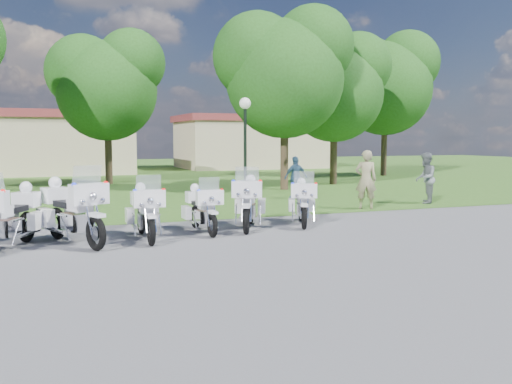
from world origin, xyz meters
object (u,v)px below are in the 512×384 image
object	(u,v)px
motorcycle_3	(145,211)
motorcycle_5	(249,202)
motorcycle_2	(72,210)
motorcycle_4	(202,208)
motorcycle_6	(302,201)
bystander_a	(366,180)
bystander_b	(425,178)
motorcycle_1	(9,216)
bystander_c	(296,178)
lamp_post	(245,122)

from	to	relation	value
motorcycle_3	motorcycle_5	xyz separation A→B (m)	(2.83, 0.64, 0.04)
motorcycle_2	motorcycle_3	xyz separation A→B (m)	(1.63, 0.07, -0.10)
motorcycle_4	motorcycle_6	world-z (taller)	motorcycle_6
bystander_a	bystander_b	world-z (taller)	bystander_a
motorcycle_6	motorcycle_1	bearing A→B (deg)	30.00
motorcycle_2	bystander_c	distance (m)	11.00
motorcycle_4	motorcycle_3	bearing A→B (deg)	15.74
motorcycle_2	bystander_a	size ratio (longest dim) A/B	1.29
motorcycle_1	bystander_a	size ratio (longest dim) A/B	1.19
motorcycle_4	bystander_b	distance (m)	9.67
motorcycle_1	bystander_a	world-z (taller)	bystander_a
motorcycle_3	motorcycle_6	world-z (taller)	motorcycle_3
motorcycle_1	bystander_b	world-z (taller)	bystander_b
motorcycle_1	motorcycle_4	world-z (taller)	motorcycle_1
motorcycle_1	bystander_b	bearing A→B (deg)	-139.57
motorcycle_4	motorcycle_6	distance (m)	2.94
motorcycle_4	bystander_b	size ratio (longest dim) A/B	1.16
motorcycle_5	bystander_a	xyz separation A→B (m)	(4.99, 2.36, 0.28)
motorcycle_3	motorcycle_6	distance (m)	4.49
motorcycle_4	bystander_c	xyz separation A→B (m)	(5.50, 6.31, 0.22)
motorcycle_2	bystander_b	size ratio (longest dim) A/B	1.37
motorcycle_4	motorcycle_5	world-z (taller)	motorcycle_5
bystander_a	bystander_c	world-z (taller)	bystander_a
motorcycle_5	motorcycle_3	bearing A→B (deg)	36.60
motorcycle_1	motorcycle_5	world-z (taller)	motorcycle_1
motorcycle_1	motorcycle_5	bearing A→B (deg)	-146.82
lamp_post	bystander_c	distance (m)	2.90
motorcycle_6	bystander_b	size ratio (longest dim) A/B	1.15
motorcycle_4	bystander_c	distance (m)	8.37
motorcycle_5	bystander_c	xyz separation A→B (m)	(4.17, 6.11, 0.13)
motorcycle_6	lamp_post	bearing A→B (deg)	-73.75
bystander_a	bystander_c	bearing A→B (deg)	-54.34
motorcycle_4	bystander_a	distance (m)	6.82
bystander_a	bystander_b	xyz separation A→B (m)	(2.82, 0.58, -0.06)
motorcycle_4	lamp_post	distance (m)	8.28
motorcycle_3	bystander_b	world-z (taller)	bystander_b
motorcycle_1	bystander_a	bearing A→B (deg)	-138.56
motorcycle_6	lamp_post	world-z (taller)	lamp_post
motorcycle_3	motorcycle_4	world-z (taller)	motorcycle_3
bystander_b	bystander_c	xyz separation A→B (m)	(-3.64, 3.17, -0.09)
motorcycle_6	bystander_c	world-z (taller)	bystander_c
motorcycle_1	motorcycle_2	distance (m)	1.28
motorcycle_3	bystander_b	xyz separation A→B (m)	(10.64, 3.58, 0.27)
bystander_c	motorcycle_6	bearing A→B (deg)	63.29
motorcycle_3	motorcycle_4	xyz separation A→B (m)	(1.50, 0.44, -0.05)
motorcycle_1	bystander_c	size ratio (longest dim) A/B	1.42
motorcycle_2	bystander_a	world-z (taller)	bystander_a
motorcycle_5	bystander_b	bearing A→B (deg)	-135.55
bystander_b	motorcycle_3	bearing A→B (deg)	-30.17
motorcycle_1	motorcycle_3	bearing A→B (deg)	-151.24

